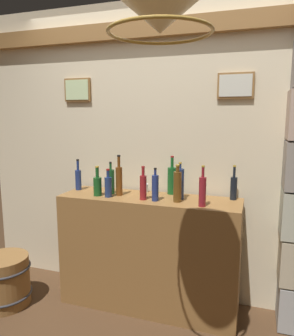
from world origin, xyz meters
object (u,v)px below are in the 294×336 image
at_px(liquor_bottle_mezcal, 155,187).
at_px(liquor_bottle_gin, 78,179).
at_px(liquor_bottle_scotch, 172,180).
at_px(pendant_lamp, 160,12).
at_px(liquor_bottle_port, 108,186).
at_px(liquor_bottle_rum, 143,186).
at_px(liquor_bottle_vodka, 97,185).
at_px(glass_tumbler_rocks, 145,188).
at_px(wooden_barrel, 5,281).
at_px(liquor_bottle_sherry, 119,180).
at_px(liquor_bottle_brandy, 234,187).
at_px(liquor_bottle_vermouth, 180,183).
at_px(liquor_bottle_rye, 111,181).
at_px(liquor_bottle_amaro, 177,186).
at_px(liquor_bottle_whiskey, 202,191).

relative_size(liquor_bottle_mezcal, liquor_bottle_gin, 0.94).
xyz_separation_m(liquor_bottle_scotch, liquor_bottle_mezcal, (-0.07, -0.26, -0.01)).
bearing_deg(pendant_lamp, liquor_bottle_port, 128.19).
xyz_separation_m(liquor_bottle_rum, liquor_bottle_vodka, (-0.40, 0.00, -0.02)).
xyz_separation_m(liquor_bottle_port, liquor_bottle_vodka, (-0.10, 0.01, -0.00)).
distance_m(glass_tumbler_rocks, wooden_barrel, 1.44).
bearing_deg(liquor_bottle_sherry, liquor_bottle_mezcal, -12.04).
relative_size(liquor_bottle_mezcal, wooden_barrel, 0.59).
bearing_deg(liquor_bottle_brandy, liquor_bottle_vermouth, -164.92).
bearing_deg(liquor_bottle_scotch, glass_tumbler_rocks, -178.69).
xyz_separation_m(glass_tumbler_rocks, pendant_lamp, (0.47, -1.14, 1.08)).
height_order(liquor_bottle_rye, liquor_bottle_scotch, liquor_bottle_scotch).
bearing_deg(liquor_bottle_brandy, glass_tumbler_rocks, 178.48).
distance_m(liquor_bottle_amaro, glass_tumbler_rocks, 0.42).
bearing_deg(liquor_bottle_brandy, liquor_bottle_vodka, -168.05).
bearing_deg(glass_tumbler_rocks, liquor_bottle_port, -130.69).
distance_m(liquor_bottle_rye, liquor_bottle_sherry, 0.10).
distance_m(liquor_bottle_port, pendant_lamp, 1.52).
relative_size(liquor_bottle_port, liquor_bottle_rum, 0.87).
bearing_deg(liquor_bottle_brandy, wooden_barrel, -163.91).
height_order(liquor_bottle_whiskey, liquor_bottle_amaro, liquor_bottle_whiskey).
relative_size(liquor_bottle_gin, liquor_bottle_sherry, 0.82).
bearing_deg(liquor_bottle_mezcal, liquor_bottle_sherry, 167.96).
bearing_deg(glass_tumbler_rocks, liquor_bottle_amaro, -33.53).
bearing_deg(liquor_bottle_amaro, liquor_bottle_brandy, 27.28).
distance_m(pendant_lamp, wooden_barrel, 2.49).
bearing_deg(liquor_bottle_rye, liquor_bottle_gin, 174.36).
height_order(liquor_bottle_port, liquor_bottle_rum, liquor_bottle_rum).
bearing_deg(liquor_bottle_amaro, liquor_bottle_scotch, 113.78).
bearing_deg(pendant_lamp, liquor_bottle_amaro, 97.65).
bearing_deg(wooden_barrel, liquor_bottle_gin, 41.43).
bearing_deg(liquor_bottle_rye, wooden_barrel, -154.04).
distance_m(liquor_bottle_scotch, pendant_lamp, 1.53).
height_order(liquor_bottle_port, liquor_bottle_vodka, liquor_bottle_vodka).
bearing_deg(liquor_bottle_rye, liquor_bottle_port, -75.28).
xyz_separation_m(liquor_bottle_brandy, wooden_barrel, (-1.83, -0.53, -0.84)).
height_order(liquor_bottle_whiskey, liquor_bottle_brandy, liquor_bottle_whiskey).
relative_size(liquor_bottle_scotch, liquor_bottle_rum, 1.21).
height_order(liquor_bottle_brandy, glass_tumbler_rocks, liquor_bottle_brandy).
height_order(liquor_bottle_port, liquor_bottle_gin, liquor_bottle_gin).
bearing_deg(liquor_bottle_gin, liquor_bottle_rum, -11.67).
distance_m(liquor_bottle_amaro, wooden_barrel, 1.70).
relative_size(liquor_bottle_gin, wooden_barrel, 0.62).
distance_m(liquor_bottle_whiskey, glass_tumbler_rocks, 0.63).
bearing_deg(liquor_bottle_port, liquor_bottle_brandy, 13.89).
bearing_deg(liquor_bottle_rum, pendant_lamp, -66.15).
height_order(liquor_bottle_whiskey, liquor_bottle_rum, liquor_bottle_whiskey).
relative_size(pendant_lamp, wooden_barrel, 1.26).
bearing_deg(liquor_bottle_brandy, liquor_bottle_amaro, -152.72).
xyz_separation_m(liquor_bottle_scotch, liquor_bottle_rum, (-0.17, -0.25, -0.02)).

